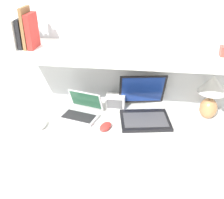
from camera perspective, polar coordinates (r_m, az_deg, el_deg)
wall_back at (r=2.00m, az=2.76°, el=12.48°), size 6.00×0.05×2.40m
desk at (r=2.12m, az=1.42°, el=-12.38°), size 1.43×0.51×0.72m
back_riser at (r=2.21m, az=2.28°, el=-3.56°), size 1.43×0.04×1.15m
shelf at (r=1.77m, az=1.98°, el=9.29°), size 1.43×0.46×0.03m
table_lamp at (r=1.95m, az=19.52°, el=1.40°), size 0.19×0.19×0.31m
laptop_large at (r=1.92m, az=6.51°, el=-1.97°), size 0.38×0.42×0.27m
laptop_small at (r=1.93m, az=-6.25°, el=-2.40°), size 0.29×0.27×0.16m
computer_mouse at (r=1.80m, az=-1.35°, el=-5.51°), size 0.09×0.13×0.03m
second_mouse at (r=1.88m, az=-14.00°, el=-4.99°), size 0.06×0.11×0.03m
router_box at (r=2.02m, az=0.71°, el=-0.37°), size 0.14×0.09×0.10m
book_white at (r=1.92m, az=-18.74°, el=12.66°), size 0.03×0.17×0.18m
book_black at (r=1.90m, az=-17.78°, el=12.74°), size 0.02×0.13×0.19m
book_brown at (r=1.88m, az=-17.01°, el=13.76°), size 0.02×0.14×0.25m
book_red at (r=1.87m, az=-15.95°, el=13.24°), size 0.04×0.14×0.22m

